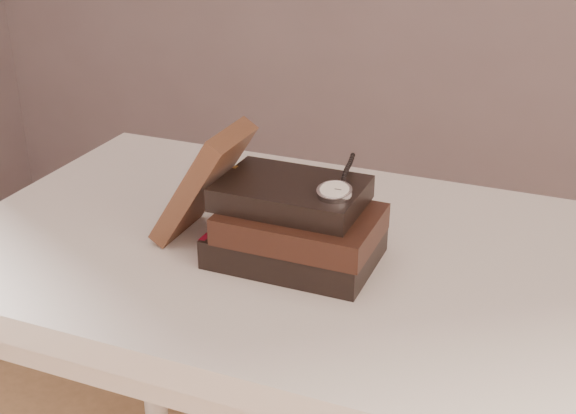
% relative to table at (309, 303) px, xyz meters
% --- Properties ---
extents(table, '(1.00, 0.60, 0.75)m').
position_rel_table_xyz_m(table, '(0.00, 0.00, 0.00)').
color(table, silver).
rests_on(table, ground).
extents(book_stack, '(0.22, 0.15, 0.11)m').
position_rel_table_xyz_m(book_stack, '(-0.01, -0.04, 0.14)').
color(book_stack, black).
rests_on(book_stack, table).
extents(journal, '(0.12, 0.11, 0.17)m').
position_rel_table_xyz_m(journal, '(-0.15, -0.03, 0.18)').
color(journal, '#3D2317').
rests_on(journal, table).
extents(pocket_watch, '(0.04, 0.14, 0.02)m').
position_rel_table_xyz_m(pocket_watch, '(0.05, -0.04, 0.21)').
color(pocket_watch, silver).
rests_on(pocket_watch, book_stack).
extents(eyeglasses, '(0.09, 0.10, 0.04)m').
position_rel_table_xyz_m(eyeglasses, '(-0.08, 0.03, 0.15)').
color(eyeglasses, silver).
rests_on(eyeglasses, book_stack).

